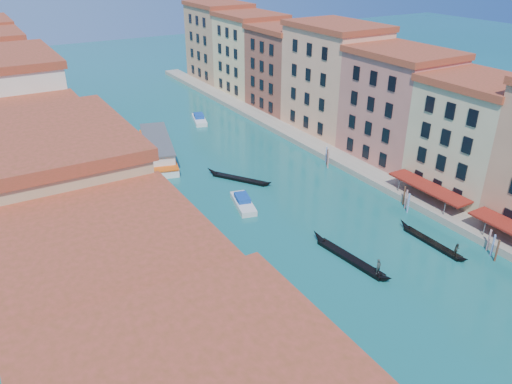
{
  "coord_description": "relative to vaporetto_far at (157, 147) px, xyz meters",
  "views": [
    {
      "loc": [
        -31.07,
        -3.05,
        33.71
      ],
      "look_at": [
        -2.91,
        44.52,
        6.24
      ],
      "focal_mm": 35.0,
      "sensor_mm": 36.0,
      "label": 1
    }
  ],
  "objects": [
    {
      "name": "left_bank_palazzos",
      "position": [
        -21.99,
        -12.39,
        8.28
      ],
      "size": [
        12.8,
        128.4,
        21.0
      ],
      "color": "tan",
      "rests_on": "ground"
    },
    {
      "name": "right_bank_palazzos",
      "position": [
        34.01,
        -12.07,
        8.32
      ],
      "size": [
        12.8,
        128.4,
        21.0
      ],
      "color": "#AB413D",
      "rests_on": "ground"
    },
    {
      "name": "quay",
      "position": [
        26.01,
        -12.07,
        -0.93
      ],
      "size": [
        4.0,
        140.0,
        1.0
      ],
      "primitive_type": "cube",
      "color": "gray",
      "rests_on": "ground"
    },
    {
      "name": "mooring_poles_right",
      "position": [
        23.11,
        -48.27,
        -0.13
      ],
      "size": [
        1.44,
        54.24,
        3.2
      ],
      "color": "#512B1B",
      "rests_on": "ground"
    },
    {
      "name": "vaporetto_far",
      "position": [
        0.0,
        0.0,
        0.0
      ],
      "size": [
        10.14,
        21.87,
        3.17
      ],
      "rotation": [
        0.0,
        0.0,
        -0.26
      ],
      "color": "white",
      "rests_on": "ground"
    },
    {
      "name": "gondola_fore",
      "position": [
        7.8,
        -43.19,
        -0.99
      ],
      "size": [
        2.51,
        13.03,
        2.6
      ],
      "rotation": [
        0.0,
        0.0,
        0.12
      ],
      "color": "black",
      "rests_on": "ground"
    },
    {
      "name": "gondola_right",
      "position": [
        18.95,
        -45.93,
        -1.0
      ],
      "size": [
        1.13,
        11.2,
        2.24
      ],
      "rotation": [
        0.0,
        0.0,
        0.01
      ],
      "color": "black",
      "rests_on": "ground"
    },
    {
      "name": "gondola_far",
      "position": [
        7.21,
        -16.57,
        -1.08
      ],
      "size": [
        7.42,
        10.53,
        1.71
      ],
      "rotation": [
        0.0,
        0.0,
        0.59
      ],
      "color": "black",
      "rests_on": "ground"
    },
    {
      "name": "motorboat_mid",
      "position": [
        3.63,
        -24.62,
        -0.87
      ],
      "size": [
        3.85,
        7.32,
        1.45
      ],
      "rotation": [
        0.0,
        0.0,
        -0.25
      ],
      "color": "silver",
      "rests_on": "ground"
    },
    {
      "name": "motorboat_far",
      "position": [
        14.29,
        13.35,
        -0.84
      ],
      "size": [
        4.3,
        7.71,
        1.52
      ],
      "rotation": [
        0.0,
        0.0,
        -0.29
      ],
      "color": "silver",
      "rests_on": "ground"
    }
  ]
}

